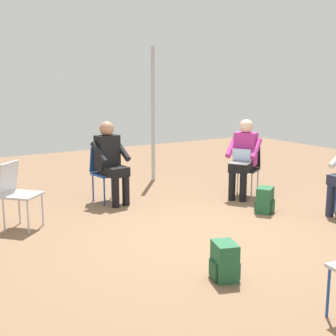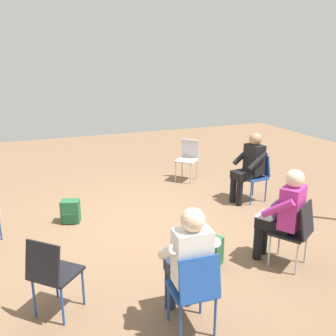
{
  "view_description": "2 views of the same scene",
  "coord_description": "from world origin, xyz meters",
  "px_view_note": "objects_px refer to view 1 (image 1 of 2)",
  "views": [
    {
      "loc": [
        3.24,
        4.34,
        1.89
      ],
      "look_at": [
        0.33,
        -0.31,
        0.82
      ],
      "focal_mm": 50.0,
      "sensor_mm": 36.0,
      "label": 1
    },
    {
      "loc": [
        -5.01,
        1.68,
        2.5
      ],
      "look_at": [
        -0.17,
        -0.26,
        0.94
      ],
      "focal_mm": 40.0,
      "sensor_mm": 36.0,
      "label": 2
    }
  ],
  "objects_px": {
    "chair_southeast": "(17,190)",
    "backpack_by_empty_chair": "(225,263)",
    "backpack_near_laptop_user": "(265,201)",
    "person_in_black": "(111,158)",
    "chair_southwest": "(246,165)",
    "person_with_laptop": "(244,154)",
    "chair_south": "(105,169)"
  },
  "relations": [
    {
      "from": "chair_southwest",
      "to": "person_with_laptop",
      "type": "bearing_deg",
      "value": 90.0
    },
    {
      "from": "person_in_black",
      "to": "backpack_by_empty_chair",
      "type": "distance_m",
      "value": 3.13
    },
    {
      "from": "person_with_laptop",
      "to": "person_in_black",
      "type": "xyz_separation_m",
      "value": [
        1.93,
        -0.8,
        0.0
      ]
    },
    {
      "from": "person_in_black",
      "to": "backpack_near_laptop_user",
      "type": "distance_m",
      "value": 2.36
    },
    {
      "from": "chair_southwest",
      "to": "person_in_black",
      "type": "height_order",
      "value": "person_in_black"
    },
    {
      "from": "backpack_near_laptop_user",
      "to": "person_with_laptop",
      "type": "bearing_deg",
      "value": -110.2
    },
    {
      "from": "person_with_laptop",
      "to": "person_in_black",
      "type": "bearing_deg",
      "value": 35.98
    },
    {
      "from": "chair_south",
      "to": "chair_southwest",
      "type": "bearing_deg",
      "value": 151.07
    },
    {
      "from": "person_in_black",
      "to": "backpack_near_laptop_user",
      "type": "xyz_separation_m",
      "value": [
        -1.62,
        1.62,
        -0.54
      ]
    },
    {
      "from": "chair_south",
      "to": "backpack_near_laptop_user",
      "type": "xyz_separation_m",
      "value": [
        -1.64,
        1.79,
        -0.34
      ]
    },
    {
      "from": "chair_southeast",
      "to": "backpack_by_empty_chair",
      "type": "xyz_separation_m",
      "value": [
        -1.25,
        2.59,
        -0.34
      ]
    },
    {
      "from": "person_in_black",
      "to": "chair_southeast",
      "type": "bearing_deg",
      "value": 11.39
    },
    {
      "from": "chair_southwest",
      "to": "person_in_black",
      "type": "bearing_deg",
      "value": 39.59
    },
    {
      "from": "person_with_laptop",
      "to": "backpack_by_empty_chair",
      "type": "distance_m",
      "value": 3.21
    },
    {
      "from": "person_with_laptop",
      "to": "chair_southeast",
      "type": "bearing_deg",
      "value": 53.28
    },
    {
      "from": "chair_south",
      "to": "person_in_black",
      "type": "distance_m",
      "value": 0.26
    },
    {
      "from": "backpack_near_laptop_user",
      "to": "person_in_black",
      "type": "bearing_deg",
      "value": -45.05
    },
    {
      "from": "chair_southeast",
      "to": "person_with_laptop",
      "type": "relative_size",
      "value": 0.69
    },
    {
      "from": "chair_southwest",
      "to": "backpack_near_laptop_user",
      "type": "bearing_deg",
      "value": 122.38
    },
    {
      "from": "person_with_laptop",
      "to": "backpack_near_laptop_user",
      "type": "distance_m",
      "value": 1.03
    },
    {
      "from": "person_in_black",
      "to": "backpack_by_empty_chair",
      "type": "relative_size",
      "value": 3.44
    },
    {
      "from": "backpack_near_laptop_user",
      "to": "backpack_by_empty_chair",
      "type": "xyz_separation_m",
      "value": [
        1.9,
        1.45,
        0.0
      ]
    },
    {
      "from": "chair_southwest",
      "to": "person_in_black",
      "type": "distance_m",
      "value": 2.2
    },
    {
      "from": "backpack_by_empty_chair",
      "to": "backpack_near_laptop_user",
      "type": "bearing_deg",
      "value": -142.59
    },
    {
      "from": "chair_southeast",
      "to": "backpack_by_empty_chair",
      "type": "bearing_deg",
      "value": 73.15
    },
    {
      "from": "chair_southwest",
      "to": "person_with_laptop",
      "type": "height_order",
      "value": "person_with_laptop"
    },
    {
      "from": "chair_southwest",
      "to": "chair_south",
      "type": "distance_m",
      "value": 2.26
    },
    {
      "from": "chair_southeast",
      "to": "backpack_near_laptop_user",
      "type": "xyz_separation_m",
      "value": [
        -3.15,
        1.14,
        -0.34
      ]
    },
    {
      "from": "person_with_laptop",
      "to": "person_in_black",
      "type": "height_order",
      "value": "same"
    },
    {
      "from": "chair_south",
      "to": "chair_southeast",
      "type": "bearing_deg",
      "value": 17.11
    },
    {
      "from": "chair_southeast",
      "to": "person_in_black",
      "type": "xyz_separation_m",
      "value": [
        -1.52,
        -0.48,
        0.2
      ]
    },
    {
      "from": "chair_southwest",
      "to": "backpack_near_laptop_user",
      "type": "xyz_separation_m",
      "value": [
        0.45,
        0.91,
        -0.34
      ]
    }
  ]
}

